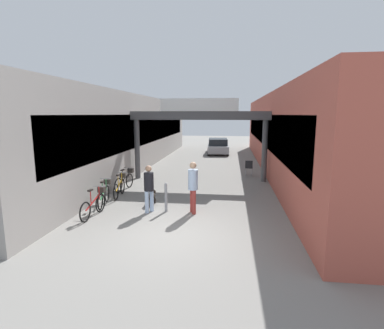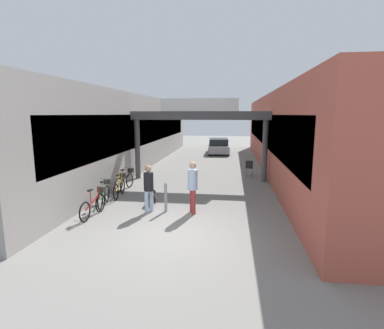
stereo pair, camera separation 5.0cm
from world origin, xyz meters
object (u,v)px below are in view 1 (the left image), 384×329
(dog_on_leash, at_px, (152,196))
(bicycle_orange_third, at_px, (120,186))
(bicycle_red_nearest, at_px, (95,203))
(bollard_post_metal, at_px, (166,197))
(bicycle_black_farthest, at_px, (125,180))
(parked_car_silver, at_px, (218,146))
(cafe_chair_black_nearer, at_px, (249,167))
(pedestrian_companion, at_px, (193,184))
(bicycle_green_second, at_px, (104,194))
(pedestrian_with_dog, at_px, (149,186))

(dog_on_leash, xyz_separation_m, bicycle_orange_third, (-1.64, 0.97, 0.10))
(bicycle_red_nearest, bearing_deg, dog_on_leash, 44.45)
(bollard_post_metal, bearing_deg, bicycle_orange_third, 143.45)
(bicycle_black_farthest, height_order, parked_car_silver, parked_car_silver)
(bollard_post_metal, distance_m, cafe_chair_black_nearer, 7.43)
(cafe_chair_black_nearer, height_order, parked_car_silver, parked_car_silver)
(pedestrian_companion, xyz_separation_m, dog_on_leash, (-1.70, 0.83, -0.72))
(bicycle_black_farthest, relative_size, parked_car_silver, 0.41)
(bicycle_green_second, xyz_separation_m, bicycle_black_farthest, (-0.03, 2.40, 0.00))
(dog_on_leash, distance_m, parked_car_silver, 15.54)
(bollard_post_metal, distance_m, parked_car_silver, 16.26)
(bicycle_green_second, bearing_deg, parked_car_silver, 77.02)
(bicycle_red_nearest, bearing_deg, bollard_post_metal, 18.12)
(bicycle_black_farthest, distance_m, bollard_post_metal, 3.83)
(bicycle_green_second, height_order, cafe_chair_black_nearer, bicycle_green_second)
(bicycle_red_nearest, relative_size, bicycle_black_farthest, 1.01)
(bicycle_orange_third, bearing_deg, bollard_post_metal, -36.55)
(bicycle_red_nearest, relative_size, cafe_chair_black_nearer, 1.90)
(pedestrian_companion, height_order, bicycle_orange_third, pedestrian_companion)
(pedestrian_with_dog, distance_m, bicycle_green_second, 2.09)
(cafe_chair_black_nearer, bearing_deg, bicycle_orange_third, -139.05)
(pedestrian_companion, relative_size, bicycle_black_farthest, 1.09)
(bicycle_orange_third, distance_m, bollard_post_metal, 2.96)
(pedestrian_companion, bearing_deg, bicycle_black_farthest, 140.34)
(pedestrian_companion, height_order, dog_on_leash, pedestrian_companion)
(pedestrian_companion, bearing_deg, cafe_chair_black_nearer, 71.01)
(pedestrian_with_dog, xyz_separation_m, bicycle_red_nearest, (-1.74, -0.62, -0.52))
(pedestrian_companion, height_order, parked_car_silver, pedestrian_companion)
(cafe_chair_black_nearer, bearing_deg, pedestrian_with_dog, -119.52)
(dog_on_leash, distance_m, bicycle_orange_third, 1.91)
(bicycle_green_second, xyz_separation_m, bicycle_orange_third, (0.13, 1.29, 0.00))
(pedestrian_companion, distance_m, bollard_post_metal, 1.10)
(dog_on_leash, xyz_separation_m, parked_car_silver, (1.86, 15.43, 0.31))
(pedestrian_with_dog, relative_size, bicycle_orange_third, 1.00)
(bicycle_orange_third, xyz_separation_m, parked_car_silver, (3.50, 14.46, 0.21))
(bicycle_orange_third, height_order, bicycle_black_farthest, same)
(pedestrian_with_dog, bearing_deg, bicycle_red_nearest, -160.33)
(pedestrian_with_dog, height_order, pedestrian_companion, pedestrian_companion)
(dog_on_leash, distance_m, bicycle_green_second, 1.80)
(dog_on_leash, bearing_deg, parked_car_silver, 83.14)
(bicycle_red_nearest, distance_m, bicycle_orange_third, 2.52)
(cafe_chair_black_nearer, bearing_deg, pedestrian_companion, -108.99)
(bicycle_black_farthest, relative_size, cafe_chair_black_nearer, 1.88)
(bicycle_black_farthest, bearing_deg, bicycle_red_nearest, -86.47)
(bollard_post_metal, bearing_deg, pedestrian_companion, -2.28)
(bicycle_red_nearest, xyz_separation_m, bollard_post_metal, (2.31, 0.76, 0.10))
(bicycle_orange_third, height_order, bollard_post_metal, bollard_post_metal)
(bicycle_red_nearest, relative_size, bollard_post_metal, 1.61)
(parked_car_silver, bearing_deg, bicycle_red_nearest, -101.45)
(bicycle_black_farthest, xyz_separation_m, cafe_chair_black_nearer, (5.82, 3.80, 0.10))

